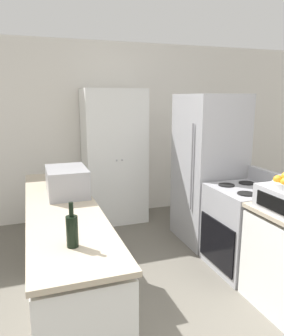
{
  "coord_description": "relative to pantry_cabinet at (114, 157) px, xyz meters",
  "views": [
    {
      "loc": [
        -1.15,
        -1.42,
        1.81
      ],
      "look_at": [
        0.0,
        1.88,
        1.05
      ],
      "focal_mm": 35.0,
      "sensor_mm": 36.0,
      "label": 1
    }
  ],
  "objects": [
    {
      "name": "pantry_cabinet",
      "position": [
        0.0,
        0.0,
        0.0
      ],
      "size": [
        0.87,
        0.57,
        1.93
      ],
      "color": "white",
      "rests_on": "ground_plane"
    },
    {
      "name": "wall_back",
      "position": [
        -0.01,
        0.32,
        0.34
      ],
      "size": [
        7.0,
        0.06,
        2.6
      ],
      "color": "silver",
      "rests_on": "ground_plane"
    },
    {
      "name": "stove",
      "position": [
        0.93,
        -1.83,
        -0.51
      ],
      "size": [
        0.66,
        0.7,
        1.05
      ],
      "color": "#9E9EA3",
      "rests_on": "ground_plane"
    },
    {
      "name": "counter_left",
      "position": [
        -0.92,
        -1.73,
        -0.54
      ],
      "size": [
        0.6,
        2.58,
        0.89
      ],
      "color": "silver",
      "rests_on": "ground_plane"
    },
    {
      "name": "wine_bottle",
      "position": [
        -0.94,
        -2.59,
        0.03
      ],
      "size": [
        0.08,
        0.08,
        0.29
      ],
      "color": "black",
      "rests_on": "counter_left"
    },
    {
      "name": "refrigerator",
      "position": [
        0.94,
        -1.04,
        -0.04
      ],
      "size": [
        0.69,
        0.79,
        1.85
      ],
      "color": "#A3A3A8",
      "rests_on": "ground_plane"
    },
    {
      "name": "microwave",
      "position": [
        -0.84,
        -1.44,
        0.05
      ],
      "size": [
        0.38,
        0.51,
        0.26
      ],
      "color": "#939399",
      "rests_on": "counter_left"
    }
  ]
}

